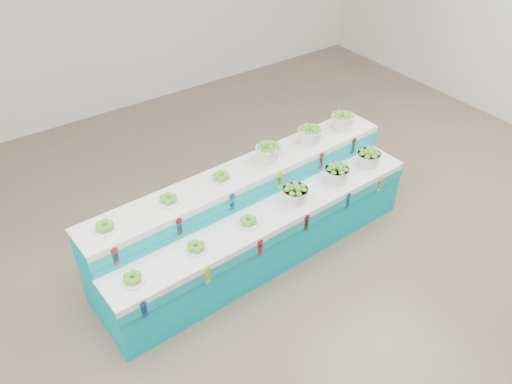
% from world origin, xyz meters
% --- Properties ---
extents(ground, '(10.00, 10.00, 0.00)m').
position_xyz_m(ground, '(0.00, 0.00, 0.00)').
color(ground, brown).
rests_on(ground, ground).
extents(display_stand, '(3.89, 1.16, 1.02)m').
position_xyz_m(display_stand, '(-0.16, 0.74, 0.51)').
color(display_stand, '#03ACBE').
rests_on(display_stand, ground).
extents(plate_lower_left, '(0.24, 0.24, 0.10)m').
position_xyz_m(plate_lower_left, '(-1.77, 0.44, 0.77)').
color(plate_lower_left, white).
rests_on(plate_lower_left, display_stand).
extents(plate_lower_mid, '(0.24, 0.24, 0.10)m').
position_xyz_m(plate_lower_mid, '(-1.08, 0.47, 0.77)').
color(plate_lower_mid, white).
rests_on(plate_lower_mid, display_stand).
extents(plate_lower_right, '(0.24, 0.24, 0.10)m').
position_xyz_m(plate_lower_right, '(-0.44, 0.49, 0.77)').
color(plate_lower_right, white).
rests_on(plate_lower_right, display_stand).
extents(basket_lower_left, '(0.30, 0.30, 0.21)m').
position_xyz_m(basket_lower_left, '(0.20, 0.52, 0.83)').
color(basket_lower_left, silver).
rests_on(basket_lower_left, display_stand).
extents(basket_lower_mid, '(0.30, 0.30, 0.21)m').
position_xyz_m(basket_lower_mid, '(0.84, 0.55, 0.83)').
color(basket_lower_mid, silver).
rests_on(basket_lower_mid, display_stand).
extents(basket_lower_right, '(0.30, 0.30, 0.21)m').
position_xyz_m(basket_lower_right, '(1.37, 0.57, 0.83)').
color(basket_lower_right, silver).
rests_on(basket_lower_right, display_stand).
extents(plate_upper_left, '(0.24, 0.24, 0.10)m').
position_xyz_m(plate_upper_left, '(-1.79, 0.91, 1.07)').
color(plate_upper_left, white).
rests_on(plate_upper_left, display_stand).
extents(plate_upper_mid, '(0.24, 0.24, 0.10)m').
position_xyz_m(plate_upper_mid, '(-1.10, 0.94, 1.07)').
color(plate_upper_mid, white).
rests_on(plate_upper_mid, display_stand).
extents(plate_upper_right, '(0.24, 0.24, 0.10)m').
position_xyz_m(plate_upper_right, '(-0.46, 0.97, 1.07)').
color(plate_upper_right, white).
rests_on(plate_upper_right, display_stand).
extents(basket_upper_left, '(0.30, 0.30, 0.21)m').
position_xyz_m(basket_upper_left, '(0.18, 1.00, 1.13)').
color(basket_upper_left, silver).
rests_on(basket_upper_left, display_stand).
extents(basket_upper_mid, '(0.30, 0.30, 0.21)m').
position_xyz_m(basket_upper_mid, '(0.82, 1.02, 1.13)').
color(basket_upper_mid, silver).
rests_on(basket_upper_mid, display_stand).
extents(basket_upper_right, '(0.30, 0.30, 0.21)m').
position_xyz_m(basket_upper_right, '(1.35, 1.05, 1.13)').
color(basket_upper_right, silver).
rests_on(basket_upper_right, display_stand).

